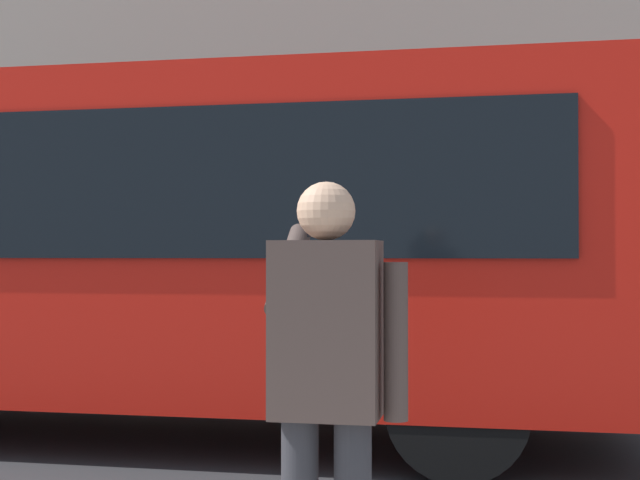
# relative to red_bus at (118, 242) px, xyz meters

# --- Properties ---
(ground_plane) EXTENTS (60.00, 60.00, 0.00)m
(ground_plane) POSITION_rel_red_bus_xyz_m (-2.84, -0.05, -1.68)
(ground_plane) COLOR #2B2B2D
(red_bus) EXTENTS (9.05, 2.54, 3.08)m
(red_bus) POSITION_rel_red_bus_xyz_m (0.00, 0.00, 0.00)
(red_bus) COLOR red
(red_bus) RESTS_ON ground_plane
(pedestrian_photographer) EXTENTS (0.53, 0.52, 1.70)m
(pedestrian_photographer) POSITION_rel_red_bus_xyz_m (-2.68, 4.15, -0.54)
(pedestrian_photographer) COLOR #2D2D33
(pedestrian_photographer) RESTS_ON sidewalk_curb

